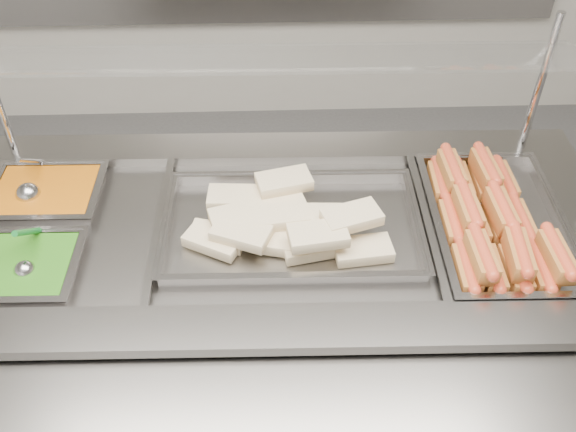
{
  "coord_description": "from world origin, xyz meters",
  "views": [
    {
      "loc": [
        -0.03,
        -0.79,
        2.16
      ],
      "look_at": [
        0.02,
        0.52,
        0.95
      ],
      "focal_mm": 40.0,
      "sensor_mm": 36.0,
      "label": 1
    }
  ],
  "objects_px": {
    "pan_hotdogs": "(495,230)",
    "ladle": "(29,192)",
    "serving_spoon": "(26,264)",
    "pan_wraps": "(292,229)",
    "steam_counter": "(272,325)",
    "sneeze_guard": "(267,62)"
  },
  "relations": [
    {
      "from": "steam_counter",
      "to": "pan_hotdogs",
      "type": "height_order",
      "value": "pan_hotdogs"
    },
    {
      "from": "ladle",
      "to": "serving_spoon",
      "type": "distance_m",
      "value": 0.3
    },
    {
      "from": "steam_counter",
      "to": "pan_wraps",
      "type": "distance_m",
      "value": 0.44
    },
    {
      "from": "sneeze_guard",
      "to": "serving_spoon",
      "type": "bearing_deg",
      "value": -149.94
    },
    {
      "from": "ladle",
      "to": "pan_hotdogs",
      "type": "bearing_deg",
      "value": -6.57
    },
    {
      "from": "pan_wraps",
      "to": "ladle",
      "type": "xyz_separation_m",
      "value": [
        -0.77,
        0.15,
        0.04
      ]
    },
    {
      "from": "steam_counter",
      "to": "serving_spoon",
      "type": "relative_size",
      "value": 10.89
    },
    {
      "from": "pan_wraps",
      "to": "serving_spoon",
      "type": "xyz_separation_m",
      "value": [
        -0.7,
        -0.14,
        0.04
      ]
    },
    {
      "from": "pan_hotdogs",
      "to": "pan_wraps",
      "type": "xyz_separation_m",
      "value": [
        -0.58,
        0.01,
        0.02
      ]
    },
    {
      "from": "pan_hotdogs",
      "to": "serving_spoon",
      "type": "bearing_deg",
      "value": -173.98
    },
    {
      "from": "pan_wraps",
      "to": "ladle",
      "type": "relative_size",
      "value": 3.64
    },
    {
      "from": "sneeze_guard",
      "to": "steam_counter",
      "type": "bearing_deg",
      "value": -90.87
    },
    {
      "from": "steam_counter",
      "to": "pan_wraps",
      "type": "relative_size",
      "value": 2.76
    },
    {
      "from": "sneeze_guard",
      "to": "pan_wraps",
      "type": "relative_size",
      "value": 2.41
    },
    {
      "from": "ladle",
      "to": "pan_wraps",
      "type": "bearing_deg",
      "value": -10.82
    },
    {
      "from": "ladle",
      "to": "sneeze_guard",
      "type": "bearing_deg",
      "value": 6.45
    },
    {
      "from": "pan_hotdogs",
      "to": "ladle",
      "type": "relative_size",
      "value": 2.94
    },
    {
      "from": "sneeze_guard",
      "to": "serving_spoon",
      "type": "xyz_separation_m",
      "value": [
        -0.64,
        -0.37,
        -0.37
      ]
    },
    {
      "from": "pan_wraps",
      "to": "serving_spoon",
      "type": "height_order",
      "value": "serving_spoon"
    },
    {
      "from": "steam_counter",
      "to": "serving_spoon",
      "type": "distance_m",
      "value": 0.81
    },
    {
      "from": "pan_hotdogs",
      "to": "ladle",
      "type": "height_order",
      "value": "ladle"
    },
    {
      "from": "sneeze_guard",
      "to": "pan_hotdogs",
      "type": "bearing_deg",
      "value": -20.15
    }
  ]
}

